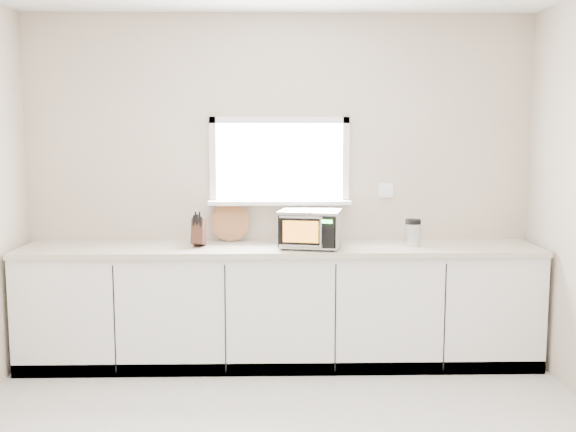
{
  "coord_description": "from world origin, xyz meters",
  "views": [
    {
      "loc": [
        -0.05,
        -3.35,
        1.78
      ],
      "look_at": [
        0.06,
        1.55,
        1.17
      ],
      "focal_mm": 42.0,
      "sensor_mm": 36.0,
      "label": 1
    }
  ],
  "objects": [
    {
      "name": "knife_block",
      "position": [
        -0.62,
        1.7,
        1.04
      ],
      "size": [
        0.1,
        0.19,
        0.27
      ],
      "rotation": [
        0.0,
        0.0,
        -0.09
      ],
      "color": "#402016",
      "rests_on": "countertop"
    },
    {
      "name": "countertop",
      "position": [
        0.0,
        1.69,
        0.9
      ],
      "size": [
        3.92,
        0.64,
        0.04
      ],
      "primitive_type": "cube",
      "color": "beige",
      "rests_on": "cabinets"
    },
    {
      "name": "microwave",
      "position": [
        0.23,
        1.62,
        1.07
      ],
      "size": [
        0.5,
        0.43,
        0.28
      ],
      "rotation": [
        0.0,
        0.0,
        -0.21
      ],
      "color": "black",
      "rests_on": "countertop"
    },
    {
      "name": "cabinets",
      "position": [
        0.0,
        1.7,
        0.44
      ],
      "size": [
        3.92,
        0.6,
        0.88
      ],
      "primitive_type": "cube",
      "color": "white",
      "rests_on": "ground"
    },
    {
      "name": "coffee_grinder",
      "position": [
        1.01,
        1.67,
        1.02
      ],
      "size": [
        0.15,
        0.15,
        0.21
      ],
      "rotation": [
        0.0,
        0.0,
        -0.29
      ],
      "color": "#B8BAC0",
      "rests_on": "countertop"
    },
    {
      "name": "back_wall",
      "position": [
        0.0,
        2.0,
        1.36
      ],
      "size": [
        4.0,
        0.17,
        2.7
      ],
      "color": "#B09D8C",
      "rests_on": "ground"
    },
    {
      "name": "cutting_board",
      "position": [
        -0.39,
        1.94,
        1.07
      ],
      "size": [
        0.31,
        0.07,
        0.3
      ],
      "primitive_type": "cylinder",
      "rotation": [
        1.4,
        0.0,
        0.0
      ],
      "color": "#956239",
      "rests_on": "countertop"
    }
  ]
}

